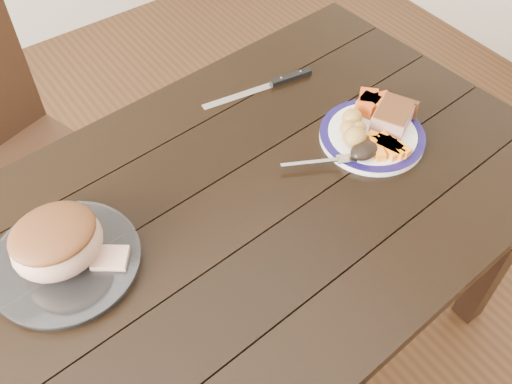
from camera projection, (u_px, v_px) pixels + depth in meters
ground at (232, 362)px, 1.81m from camera, size 4.00×4.00×0.00m
dining_table at (223, 242)px, 1.31m from camera, size 1.66×1.01×0.75m
chair_far at (6, 151)px, 1.69m from camera, size 0.53×0.54×0.93m
dinner_plate at (372, 136)px, 1.39m from camera, size 0.26×0.26×0.02m
plate_rim at (372, 134)px, 1.39m from camera, size 0.26×0.26×0.02m
serving_platter at (66, 263)px, 1.15m from camera, size 0.30×0.30×0.02m
pork_slice at (393, 117)px, 1.39m from camera, size 0.13×0.12×0.04m
roasted_potatoes at (353, 130)px, 1.36m from camera, size 0.10×0.10×0.05m
carrot_batons at (387, 146)px, 1.34m from camera, size 0.08×0.11×0.02m
pumpkin_wedges at (372, 103)px, 1.43m from camera, size 0.09×0.09×0.04m
dark_mushroom at (364, 150)px, 1.32m from camera, size 0.07×0.05×0.03m
fork at (324, 161)px, 1.32m from camera, size 0.17×0.10×0.00m
roast_joint at (57, 244)px, 1.10m from camera, size 0.18×0.15×0.12m
cut_slice at (110, 258)px, 1.14m from camera, size 0.09×0.09×0.02m
carving_knife at (278, 82)px, 1.53m from camera, size 0.32×0.07×0.01m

